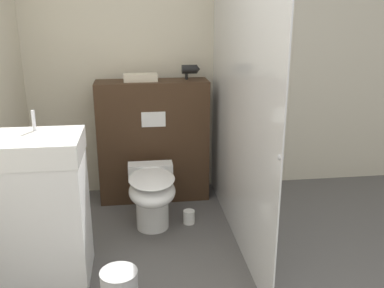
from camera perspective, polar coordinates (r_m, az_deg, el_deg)
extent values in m
cube|color=beige|center=(4.28, -2.79, 10.05)|extent=(8.00, 0.06, 2.50)
cube|color=#3D2819|center=(4.16, -5.16, 0.39)|extent=(1.05, 0.32, 1.17)
cube|color=white|center=(3.93, -5.15, 3.28)|extent=(0.22, 0.01, 0.14)
cube|color=silver|center=(3.32, 6.10, 4.82)|extent=(0.01, 2.11, 2.17)
sphere|color=#B2B2B7|center=(2.39, 11.73, -1.76)|extent=(0.04, 0.04, 0.04)
cylinder|color=white|center=(3.73, -5.31, -8.48)|extent=(0.28, 0.28, 0.36)
ellipsoid|color=white|center=(3.56, -5.34, -6.24)|extent=(0.39, 0.53, 0.20)
ellipsoid|color=white|center=(3.51, -5.39, -4.59)|extent=(0.38, 0.52, 0.02)
cube|color=white|center=(3.83, -5.56, -3.62)|extent=(0.39, 0.15, 0.15)
cube|color=white|center=(3.12, -19.54, -9.59)|extent=(0.62, 0.47, 0.89)
cube|color=white|center=(2.93, -20.58, -0.47)|extent=(0.63, 0.48, 0.15)
cylinder|color=silver|center=(3.01, -20.37, 2.94)|extent=(0.02, 0.02, 0.14)
cylinder|color=black|center=(4.08, -0.34, 9.94)|extent=(0.14, 0.08, 0.08)
cone|color=black|center=(4.10, 0.88, 9.96)|extent=(0.03, 0.07, 0.07)
cylinder|color=black|center=(4.09, -0.75, 9.22)|extent=(0.03, 0.03, 0.09)
cube|color=beige|center=(4.00, -6.87, 8.79)|extent=(0.31, 0.14, 0.07)
cylinder|color=white|center=(3.83, -0.41, -9.69)|extent=(0.10, 0.10, 0.12)
cylinder|color=silver|center=(2.77, -9.76, -16.54)|extent=(0.24, 0.24, 0.01)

